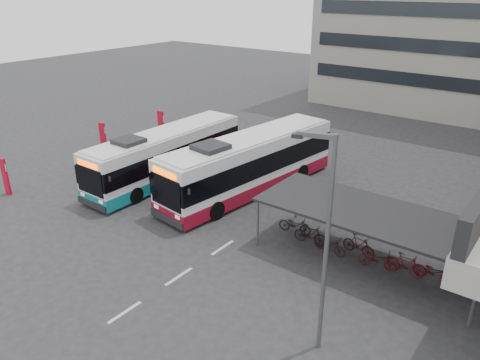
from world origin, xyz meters
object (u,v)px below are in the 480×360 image
Objects in this scene: pedestrian at (189,190)px; lamp_post at (324,236)px; bus_teal at (167,155)px; bus_main at (250,164)px.

lamp_post is at bearing -84.46° from pedestrian.
lamp_post is at bearing -26.91° from bus_teal.
bus_main is 1.10× the size of bus_teal.
bus_main is 1.65× the size of lamp_post.
bus_teal is at bearing 134.84° from lamp_post.
bus_teal is 4.35m from pedestrian.
lamp_post reaches higher than pedestrian.
pedestrian is at bearing 135.23° from lamp_post.
lamp_post reaches higher than bus_main.
lamp_post reaches higher than bus_teal.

